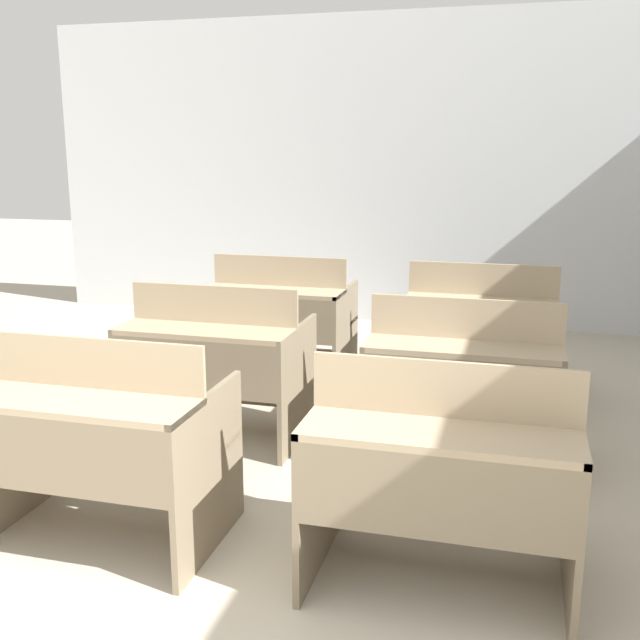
{
  "coord_description": "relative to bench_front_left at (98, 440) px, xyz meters",
  "views": [
    {
      "loc": [
        1.31,
        -1.36,
        1.76
      ],
      "look_at": [
        0.23,
        2.67,
        0.8
      ],
      "focal_mm": 42.0,
      "sensor_mm": 36.0,
      "label": 1
    }
  ],
  "objects": [
    {
      "name": "bench_front_left",
      "position": [
        0.0,
        0.0,
        0.0
      ],
      "size": [
        1.05,
        0.74,
        0.96
      ],
      "color": "#7D6E57",
      "rests_on": "ground_plane"
    },
    {
      "name": "bench_third_left",
      "position": [
        0.01,
        2.59,
        0.0
      ],
      "size": [
        1.05,
        0.74,
        0.96
      ],
      "color": "#80715A",
      "rests_on": "ground_plane"
    },
    {
      "name": "bench_third_right",
      "position": [
        1.53,
        2.62,
        0.0
      ],
      "size": [
        1.05,
        0.74,
        0.96
      ],
      "color": "#807059",
      "rests_on": "ground_plane"
    },
    {
      "name": "bench_front_right",
      "position": [
        1.52,
        0.04,
        0.0
      ],
      "size": [
        1.05,
        0.74,
        0.96
      ],
      "color": "#7C6C55",
      "rests_on": "ground_plane"
    },
    {
      "name": "bench_second_left",
      "position": [
        0.02,
        1.3,
        0.0
      ],
      "size": [
        1.05,
        0.74,
        0.96
      ],
      "color": "#7C6D56",
      "rests_on": "ground_plane"
    },
    {
      "name": "wall_back",
      "position": [
        0.46,
        4.76,
        1.03
      ],
      "size": [
        7.27,
        0.06,
        3.04
      ],
      "color": "silver",
      "rests_on": "ground_plane"
    },
    {
      "name": "bench_second_right",
      "position": [
        1.51,
        1.31,
        0.0
      ],
      "size": [
        1.05,
        0.74,
        0.96
      ],
      "color": "#80715A",
      "rests_on": "ground_plane"
    }
  ]
}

